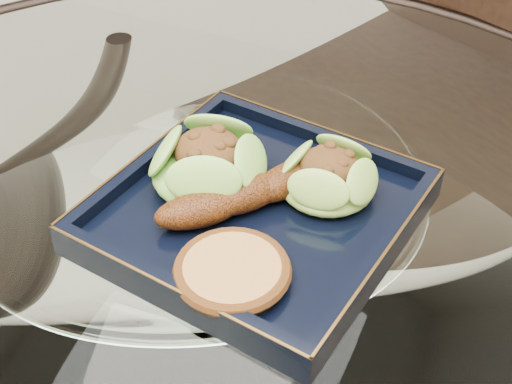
% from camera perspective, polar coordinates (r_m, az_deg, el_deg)
% --- Properties ---
extents(dining_table, '(1.13, 1.13, 0.77)m').
position_cam_1_polar(dining_table, '(0.82, -3.93, -10.60)').
color(dining_table, white).
rests_on(dining_table, ground).
extents(dining_chair, '(0.52, 0.52, 0.92)m').
position_cam_1_polar(dining_chair, '(1.16, 11.15, 1.24)').
color(dining_chair, black).
rests_on(dining_chair, ground).
extents(navy_plate, '(0.30, 0.30, 0.02)m').
position_cam_1_polar(navy_plate, '(0.69, -0.00, -1.91)').
color(navy_plate, black).
rests_on(navy_plate, dining_table).
extents(lettuce_wrap_left, '(0.12, 0.12, 0.04)m').
position_cam_1_polar(lettuce_wrap_left, '(0.70, -3.83, 2.02)').
color(lettuce_wrap_left, '#5CAC32').
rests_on(lettuce_wrap_left, navy_plate).
extents(lettuce_wrap_right, '(0.12, 0.12, 0.03)m').
position_cam_1_polar(lettuce_wrap_right, '(0.69, 5.73, 1.03)').
color(lettuce_wrap_right, '#6BA42F').
rests_on(lettuce_wrap_right, navy_plate).
extents(roasted_plantain, '(0.13, 0.16, 0.03)m').
position_cam_1_polar(roasted_plantain, '(0.67, -0.86, -0.18)').
color(roasted_plantain, '#5F2A0A').
rests_on(roasted_plantain, navy_plate).
extents(crumb_patty, '(0.11, 0.11, 0.02)m').
position_cam_1_polar(crumb_patty, '(0.61, -1.92, -6.46)').
color(crumb_patty, '#C98A43').
rests_on(crumb_patty, navy_plate).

